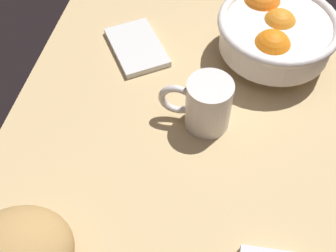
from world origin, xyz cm
name	(u,v)px	position (x,y,z in cm)	size (l,w,h in cm)	color
ground_plane	(174,135)	(0.00, 0.00, -1.50)	(75.67, 58.04, 3.00)	tan
fruit_bowl	(275,31)	(21.35, -14.57, 6.14)	(22.22, 22.22, 10.84)	white
napkin_folded	(137,47)	(17.77, 10.97, 0.62)	(13.80, 9.02, 1.25)	silver
mug	(206,104)	(2.77, -4.78, 4.74)	(7.62, 12.08, 9.48)	silver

